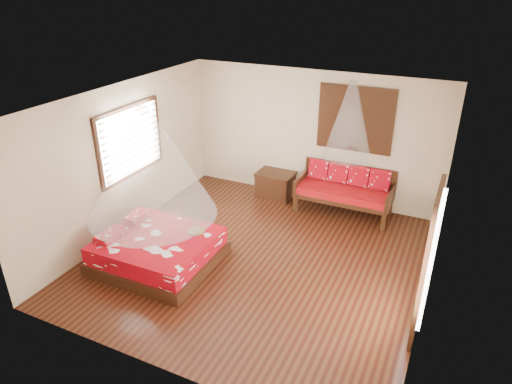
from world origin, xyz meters
TOP-DOWN VIEW (x-y plane):
  - room at (0.00, 0.00)m, footprint 5.54×5.54m
  - bed at (-1.51, -0.83)m, footprint 1.92×1.74m
  - daybed at (0.86, 2.39)m, footprint 1.93×0.86m
  - storage_chest at (-0.72, 2.45)m, footprint 0.82×0.61m
  - shutter_panel at (0.86, 2.72)m, footprint 1.52×0.06m
  - window_left at (-2.71, 0.20)m, footprint 0.10×1.74m
  - glazed_door at (2.72, -0.60)m, footprint 0.08×1.02m
  - wine_tray at (-1.00, -0.39)m, footprint 0.29×0.29m
  - mosquito_net_main at (-1.50, -0.83)m, footprint 2.07×2.07m
  - mosquito_net_daybed at (0.86, 2.25)m, footprint 0.94×0.94m

SIDE VIEW (x-z plane):
  - bed at x=-1.51m, z-range -0.06..0.56m
  - storage_chest at x=-0.72m, z-range 0.00..0.56m
  - daybed at x=0.86m, z-range 0.03..1.01m
  - wine_tray at x=-1.00m, z-range 0.45..0.68m
  - glazed_door at x=2.72m, z-range -0.01..2.15m
  - room at x=0.00m, z-range -0.02..2.82m
  - window_left at x=-2.71m, z-range 1.03..2.37m
  - mosquito_net_main at x=-1.50m, z-range 0.95..2.75m
  - shutter_panel at x=0.86m, z-range 1.24..2.56m
  - mosquito_net_daybed at x=0.86m, z-range 1.25..2.75m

